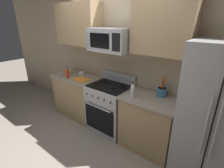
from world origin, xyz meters
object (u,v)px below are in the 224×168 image
(microwave, at_px, (110,40))
(prep_bowl, at_px, (81,73))
(fruit_basket, at_px, (69,72))
(cutting_board, at_px, (81,79))
(utensil_crock, at_px, (162,91))
(bottle_hot_sauce, at_px, (68,73))
(range_oven, at_px, (110,107))
(refrigerator, at_px, (216,117))
(bottle_vinegar, at_px, (133,90))

(microwave, relative_size, prep_bowl, 5.54)
(microwave, relative_size, fruit_basket, 3.36)
(microwave, distance_m, cutting_board, 1.07)
(utensil_crock, height_order, bottle_hot_sauce, utensil_crock)
(range_oven, distance_m, prep_bowl, 1.09)
(range_oven, distance_m, refrigerator, 1.76)
(range_oven, relative_size, microwave, 1.47)
(prep_bowl, bearing_deg, cutting_board, -43.26)
(range_oven, xyz_separation_m, bottle_hot_sauce, (-0.99, -0.17, 0.55))
(fruit_basket, xyz_separation_m, prep_bowl, (0.24, 0.15, -0.02))
(cutting_board, xyz_separation_m, bottle_vinegar, (1.25, -0.04, 0.11))
(refrigerator, height_order, utensil_crock, refrigerator)
(utensil_crock, bearing_deg, range_oven, -168.09)
(bottle_hot_sauce, xyz_separation_m, bottle_vinegar, (1.55, 0.05, 0.00))
(range_oven, xyz_separation_m, fruit_basket, (-1.21, 0.04, 0.49))
(fruit_basket, height_order, bottle_hot_sauce, bottle_hot_sauce)
(cutting_board, xyz_separation_m, prep_bowl, (-0.28, 0.27, 0.02))
(utensil_crock, bearing_deg, bottle_vinegar, -138.20)
(bottle_vinegar, bearing_deg, prep_bowl, 168.68)
(fruit_basket, bearing_deg, cutting_board, -12.54)
(refrigerator, bearing_deg, utensil_crock, 165.11)
(bottle_vinegar, bearing_deg, bottle_hot_sauce, -178.16)
(fruit_basket, bearing_deg, refrigerator, -1.06)
(utensil_crock, xyz_separation_m, bottle_hot_sauce, (-1.90, -0.36, 0.03))
(utensil_crock, distance_m, fruit_basket, 2.13)
(range_oven, relative_size, bottle_vinegar, 4.43)
(range_oven, height_order, fruit_basket, range_oven)
(microwave, height_order, cutting_board, microwave)
(prep_bowl, bearing_deg, bottle_vinegar, -11.32)
(microwave, relative_size, cutting_board, 2.17)
(bottle_hot_sauce, bearing_deg, microwave, 11.24)
(bottle_hot_sauce, distance_m, prep_bowl, 0.37)
(utensil_crock, bearing_deg, fruit_basket, -175.81)
(microwave, relative_size, bottle_vinegar, 3.02)
(range_oven, distance_m, bottle_vinegar, 0.80)
(microwave, bearing_deg, utensil_crock, 10.30)
(fruit_basket, relative_size, cutting_board, 0.65)
(utensil_crock, distance_m, prep_bowl, 1.88)
(microwave, bearing_deg, bottle_hot_sauce, -168.76)
(refrigerator, distance_m, utensil_crock, 0.82)
(microwave, xyz_separation_m, cutting_board, (-0.68, -0.11, -0.82))
(utensil_crock, relative_size, bottle_vinegar, 1.37)
(cutting_board, height_order, bottle_hot_sauce, bottle_hot_sauce)
(cutting_board, distance_m, prep_bowl, 0.39)
(fruit_basket, height_order, prep_bowl, fruit_basket)
(range_oven, xyz_separation_m, bottle_vinegar, (0.56, -0.12, 0.55))
(utensil_crock, bearing_deg, refrigerator, -14.89)
(cutting_board, bearing_deg, refrigerator, 1.52)
(range_oven, bearing_deg, utensil_crock, 11.91)
(prep_bowl, bearing_deg, microwave, -9.38)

